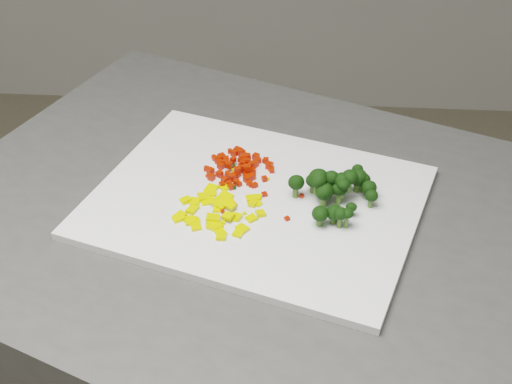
# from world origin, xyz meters

# --- Properties ---
(cutting_board) EXTENTS (0.48, 0.42, 0.01)m
(cutting_board) POSITION_xyz_m (0.36, 0.17, 0.91)
(cutting_board) COLOR white
(cutting_board) RESTS_ON counter_block
(carrot_pile) EXTENTS (0.09, 0.09, 0.02)m
(carrot_pile) POSITION_xyz_m (0.33, 0.23, 0.92)
(carrot_pile) COLOR red
(carrot_pile) RESTS_ON cutting_board
(pepper_pile) EXTENTS (0.10, 0.10, 0.01)m
(pepper_pile) POSITION_xyz_m (0.32, 0.13, 0.92)
(pepper_pile) COLOR yellow
(pepper_pile) RESTS_ON cutting_board
(broccoli_pile) EXTENTS (0.11, 0.11, 0.05)m
(broccoli_pile) POSITION_xyz_m (0.46, 0.17, 0.94)
(broccoli_pile) COLOR black
(broccoli_pile) RESTS_ON cutting_board
(carrot_cube_0) EXTENTS (0.01, 0.01, 0.01)m
(carrot_cube_0) POSITION_xyz_m (0.31, 0.21, 0.91)
(carrot_cube_0) COLOR red
(carrot_cube_0) RESTS_ON carrot_pile
(carrot_cube_1) EXTENTS (0.01, 0.01, 0.01)m
(carrot_cube_1) POSITION_xyz_m (0.31, 0.23, 0.91)
(carrot_cube_1) COLOR red
(carrot_cube_1) RESTS_ON carrot_pile
(carrot_cube_2) EXTENTS (0.01, 0.01, 0.01)m
(carrot_cube_2) POSITION_xyz_m (0.31, 0.25, 0.91)
(carrot_cube_2) COLOR red
(carrot_cube_2) RESTS_ON carrot_pile
(carrot_cube_3) EXTENTS (0.01, 0.01, 0.01)m
(carrot_cube_3) POSITION_xyz_m (0.34, 0.25, 0.91)
(carrot_cube_3) COLOR red
(carrot_cube_3) RESTS_ON carrot_pile
(carrot_cube_4) EXTENTS (0.01, 0.01, 0.01)m
(carrot_cube_4) POSITION_xyz_m (0.36, 0.19, 0.91)
(carrot_cube_4) COLOR red
(carrot_cube_4) RESTS_ON carrot_pile
(carrot_cube_5) EXTENTS (0.01, 0.01, 0.01)m
(carrot_cube_5) POSITION_xyz_m (0.31, 0.24, 0.91)
(carrot_cube_5) COLOR red
(carrot_cube_5) RESTS_ON carrot_pile
(carrot_cube_6) EXTENTS (0.01, 0.01, 0.01)m
(carrot_cube_6) POSITION_xyz_m (0.30, 0.21, 0.91)
(carrot_cube_6) COLOR red
(carrot_cube_6) RESTS_ON carrot_pile
(carrot_cube_7) EXTENTS (0.01, 0.01, 0.01)m
(carrot_cube_7) POSITION_xyz_m (0.33, 0.27, 0.91)
(carrot_cube_7) COLOR red
(carrot_cube_7) RESTS_ON carrot_pile
(carrot_cube_8) EXTENTS (0.01, 0.01, 0.01)m
(carrot_cube_8) POSITION_xyz_m (0.33, 0.26, 0.91)
(carrot_cube_8) COLOR red
(carrot_cube_8) RESTS_ON carrot_pile
(carrot_cube_9) EXTENTS (0.01, 0.01, 0.01)m
(carrot_cube_9) POSITION_xyz_m (0.36, 0.25, 0.91)
(carrot_cube_9) COLOR red
(carrot_cube_9) RESTS_ON carrot_pile
(carrot_cube_10) EXTENTS (0.01, 0.01, 0.01)m
(carrot_cube_10) POSITION_xyz_m (0.30, 0.24, 0.91)
(carrot_cube_10) COLOR red
(carrot_cube_10) RESTS_ON carrot_pile
(carrot_cube_11) EXTENTS (0.01, 0.01, 0.01)m
(carrot_cube_11) POSITION_xyz_m (0.34, 0.24, 0.92)
(carrot_cube_11) COLOR red
(carrot_cube_11) RESTS_ON carrot_pile
(carrot_cube_12) EXTENTS (0.01, 0.01, 0.01)m
(carrot_cube_12) POSITION_xyz_m (0.30, 0.25, 0.91)
(carrot_cube_12) COLOR red
(carrot_cube_12) RESTS_ON carrot_pile
(carrot_cube_13) EXTENTS (0.01, 0.01, 0.01)m
(carrot_cube_13) POSITION_xyz_m (0.32, 0.19, 0.91)
(carrot_cube_13) COLOR red
(carrot_cube_13) RESTS_ON carrot_pile
(carrot_cube_14) EXTENTS (0.01, 0.01, 0.01)m
(carrot_cube_14) POSITION_xyz_m (0.35, 0.23, 0.91)
(carrot_cube_14) COLOR red
(carrot_cube_14) RESTS_ON carrot_pile
(carrot_cube_15) EXTENTS (0.01, 0.01, 0.01)m
(carrot_cube_15) POSITION_xyz_m (0.34, 0.26, 0.91)
(carrot_cube_15) COLOR red
(carrot_cube_15) RESTS_ON carrot_pile
(carrot_cube_16) EXTENTS (0.01, 0.01, 0.01)m
(carrot_cube_16) POSITION_xyz_m (0.34, 0.23, 0.91)
(carrot_cube_16) COLOR red
(carrot_cube_16) RESTS_ON carrot_pile
(carrot_cube_17) EXTENTS (0.01, 0.01, 0.01)m
(carrot_cube_17) POSITION_xyz_m (0.33, 0.21, 0.92)
(carrot_cube_17) COLOR red
(carrot_cube_17) RESTS_ON carrot_pile
(carrot_cube_18) EXTENTS (0.01, 0.01, 0.01)m
(carrot_cube_18) POSITION_xyz_m (0.31, 0.19, 0.91)
(carrot_cube_18) COLOR red
(carrot_cube_18) RESTS_ON carrot_pile
(carrot_cube_19) EXTENTS (0.01, 0.01, 0.01)m
(carrot_cube_19) POSITION_xyz_m (0.35, 0.19, 0.91)
(carrot_cube_19) COLOR red
(carrot_cube_19) RESTS_ON carrot_pile
(carrot_cube_20) EXTENTS (0.01, 0.01, 0.01)m
(carrot_cube_20) POSITION_xyz_m (0.29, 0.22, 0.91)
(carrot_cube_20) COLOR red
(carrot_cube_20) RESTS_ON carrot_pile
(carrot_cube_21) EXTENTS (0.01, 0.01, 0.01)m
(carrot_cube_21) POSITION_xyz_m (0.31, 0.24, 0.91)
(carrot_cube_21) COLOR red
(carrot_cube_21) RESTS_ON carrot_pile
(carrot_cube_22) EXTENTS (0.01, 0.01, 0.01)m
(carrot_cube_22) POSITION_xyz_m (0.32, 0.19, 0.91)
(carrot_cube_22) COLOR red
(carrot_cube_22) RESTS_ON carrot_pile
(carrot_cube_23) EXTENTS (0.01, 0.01, 0.01)m
(carrot_cube_23) POSITION_xyz_m (0.30, 0.25, 0.91)
(carrot_cube_23) COLOR red
(carrot_cube_23) RESTS_ON carrot_pile
(carrot_cube_24) EXTENTS (0.01, 0.01, 0.01)m
(carrot_cube_24) POSITION_xyz_m (0.32, 0.20, 0.91)
(carrot_cube_24) COLOR red
(carrot_cube_24) RESTS_ON carrot_pile
(carrot_cube_25) EXTENTS (0.01, 0.01, 0.01)m
(carrot_cube_25) POSITION_xyz_m (0.34, 0.24, 0.92)
(carrot_cube_25) COLOR red
(carrot_cube_25) RESTS_ON carrot_pile
(carrot_cube_26) EXTENTS (0.01, 0.01, 0.01)m
(carrot_cube_26) POSITION_xyz_m (0.31, 0.25, 0.91)
(carrot_cube_26) COLOR red
(carrot_cube_26) RESTS_ON carrot_pile
(carrot_cube_27) EXTENTS (0.01, 0.01, 0.01)m
(carrot_cube_27) POSITION_xyz_m (0.31, 0.23, 0.91)
(carrot_cube_27) COLOR red
(carrot_cube_27) RESTS_ON carrot_pile
(carrot_cube_28) EXTENTS (0.01, 0.01, 0.01)m
(carrot_cube_28) POSITION_xyz_m (0.34, 0.19, 0.91)
(carrot_cube_28) COLOR red
(carrot_cube_28) RESTS_ON carrot_pile
(carrot_cube_29) EXTENTS (0.01, 0.01, 0.01)m
(carrot_cube_29) POSITION_xyz_m (0.32, 0.22, 0.92)
(carrot_cube_29) COLOR red
(carrot_cube_29) RESTS_ON carrot_pile
(carrot_cube_30) EXTENTS (0.01, 0.01, 0.01)m
(carrot_cube_30) POSITION_xyz_m (0.33, 0.20, 0.92)
(carrot_cube_30) COLOR red
(carrot_cube_30) RESTS_ON carrot_pile
(carrot_cube_31) EXTENTS (0.01, 0.01, 0.01)m
(carrot_cube_31) POSITION_xyz_m (0.35, 0.24, 0.91)
(carrot_cube_31) COLOR red
(carrot_cube_31) RESTS_ON carrot_pile
(carrot_cube_32) EXTENTS (0.01, 0.01, 0.01)m
(carrot_cube_32) POSITION_xyz_m (0.34, 0.21, 0.91)
(carrot_cube_32) COLOR red
(carrot_cube_32) RESTS_ON carrot_pile
(carrot_cube_33) EXTENTS (0.01, 0.01, 0.01)m
(carrot_cube_33) POSITION_xyz_m (0.37, 0.25, 0.91)
(carrot_cube_33) COLOR red
(carrot_cube_33) RESTS_ON carrot_pile
(carrot_cube_34) EXTENTS (0.01, 0.01, 0.01)m
(carrot_cube_34) POSITION_xyz_m (0.34, 0.22, 0.91)
(carrot_cube_34) COLOR red
(carrot_cube_34) RESTS_ON carrot_pile
(carrot_cube_35) EXTENTS (0.01, 0.01, 0.01)m
(carrot_cube_35) POSITION_xyz_m (0.30, 0.25, 0.91)
(carrot_cube_35) COLOR red
(carrot_cube_35) RESTS_ON carrot_pile
(carrot_cube_36) EXTENTS (0.01, 0.01, 0.01)m
(carrot_cube_36) POSITION_xyz_m (0.34, 0.23, 0.91)
(carrot_cube_36) COLOR red
(carrot_cube_36) RESTS_ON carrot_pile
(carrot_cube_37) EXTENTS (0.01, 0.01, 0.01)m
(carrot_cube_37) POSITION_xyz_m (0.37, 0.23, 0.92)
(carrot_cube_37) COLOR red
(carrot_cube_37) RESTS_ON carrot_pile
(carrot_cube_38) EXTENTS (0.01, 0.01, 0.01)m
(carrot_cube_38) POSITION_xyz_m (0.35, 0.22, 0.91)
(carrot_cube_38) COLOR red
(carrot_cube_38) RESTS_ON carrot_pile
(carrot_cube_39) EXTENTS (0.01, 0.01, 0.01)m
(carrot_cube_39) POSITION_xyz_m (0.35, 0.19, 0.91)
(carrot_cube_39) COLOR red
(carrot_cube_39) RESTS_ON carrot_pile
(carrot_cube_40) EXTENTS (0.01, 0.01, 0.01)m
(carrot_cube_40) POSITION_xyz_m (0.33, 0.19, 0.91)
(carrot_cube_40) COLOR red
(carrot_cube_40) RESTS_ON carrot_pile
(carrot_cube_41) EXTENTS (0.01, 0.01, 0.01)m
(carrot_cube_41) POSITION_xyz_m (0.34, 0.23, 0.92)
(carrot_cube_41) COLOR red
(carrot_cube_41) RESTS_ON carrot_pile
(carrot_cube_42) EXTENTS (0.01, 0.01, 0.01)m
(carrot_cube_42) POSITION_xyz_m (0.33, 0.18, 0.91)
(carrot_cube_42) COLOR red
(carrot_cube_42) RESTS_ON carrot_pile
(carrot_cube_43) EXTENTS (0.01, 0.01, 0.01)m
(carrot_cube_43) POSITION_xyz_m (0.37, 0.20, 0.91)
(carrot_cube_43) COLOR red
(carrot_cube_43) RESTS_ON carrot_pile
(carrot_cube_44) EXTENTS (0.01, 0.01, 0.01)m
(carrot_cube_44) POSITION_xyz_m (0.35, 0.25, 0.91)
(carrot_cube_44) COLOR red
(carrot_cube_44) RESTS_ON carrot_pile
(carrot_cube_45) EXTENTS (0.01, 0.01, 0.01)m
(carrot_cube_45) POSITION_xyz_m (0.33, 0.24, 0.92)
(carrot_cube_45) COLOR red
(carrot_cube_45) RESTS_ON carrot_pile
(carrot_cube_46) EXTENTS (0.01, 0.01, 0.01)m
(carrot_cube_46) POSITION_xyz_m (0.35, 0.23, 0.92)
(carrot_cube_46) COLOR red
(carrot_cube_46) RESTS_ON carrot_pile
(carrot_cube_47) EXTENTS (0.01, 0.01, 0.01)m
(carrot_cube_47) POSITION_xyz_m (0.30, 0.20, 0.91)
(carrot_cube_47) COLOR red
(carrot_cube_47) RESTS_ON carrot_pile
(carrot_cube_48) EXTENTS (0.01, 0.01, 0.01)m
(carrot_cube_48) POSITION_xyz_m (0.33, 0.21, 0.91)
(carrot_cube_48) COLOR red
(carrot_cube_48) RESTS_ON carrot_pile
(carrot_cube_49) EXTENTS (0.01, 0.01, 0.01)m
(carrot_cube_49) POSITION_xyz_m (0.31, 0.25, 0.91)
(carrot_cube_49) COLOR red
(carrot_cube_49) RESTS_ON carrot_pile
(carrot_cube_50) EXTENTS (0.01, 0.01, 0.01)m
(carrot_cube_50) POSITION_xyz_m (0.32, 0.24, 0.92)
(carrot_cube_50) COLOR red
(carrot_cube_50) RESTS_ON carrot_pile
(carrot_cube_51) EXTENTS (0.01, 0.01, 0.01)m
(carrot_cube_51) POSITION_xyz_m (0.34, 0.23, 0.92)
(carrot_cube_51) COLOR red
(carrot_cube_51) RESTS_ON carrot_pile
(carrot_cube_52) EXTENTS (0.01, 0.01, 0.01)m
(carrot_cube_52) POSITION_xyz_m (0.38, 0.23, 0.91)
(carrot_cube_52) COLOR red
(carrot_cube_52) RESTS_ON carrot_pile
(carrot_cube_53) EXTENTS (0.01, 0.01, 0.01)m
(carrot_cube_53) POSITION_xyz_m (0.34, 0.21, 0.92)
(carrot_cube_53) COLOR red
(carrot_cube_53) RESTS_ON carrot_pile
(carrot_cube_54) EXTENTS (0.01, 0.01, 0.01)m
(carrot_cube_54) POSITION_xyz_m (0.33, 0.26, 0.91)
(carrot_cube_54) COLOR red
(carrot_cube_54) RESTS_ON carrot_pile
(carrot_cube_55) EXTENTS (0.01, 0.01, 0.01)m
(carrot_cube_55) POSITION_xyz_m (0.30, 0.24, 0.91)
(carrot_cube_55) COLOR red
(carrot_cube_55) RESTS_ON carrot_pile
(carrot_cube_56) EXTENTS (0.01, 0.01, 0.01)m
(carrot_cube_56) POSITION_xyz_m (0.32, 0.27, 0.91)
(carrot_cube_56) COLOR red
(carrot_cube_56) RESTS_ON carrot_pile
(carrot_cube_57) EXTENTS (0.01, 0.01, 0.01)m
(carrot_cube_57) POSITION_xyz_m (0.34, 0.24, 0.92)
(carrot_cube_57) COLOR red
(carrot_cube_57) RESTS_ON carrot_pile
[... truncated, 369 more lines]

